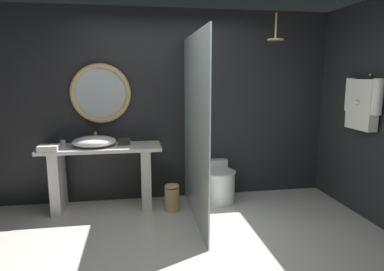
{
  "coord_description": "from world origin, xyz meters",
  "views": [
    {
      "loc": [
        -0.43,
        -2.77,
        1.73
      ],
      "look_at": [
        0.16,
        0.72,
        1.09
      ],
      "focal_mm": 31.51,
      "sensor_mm": 36.0,
      "label": 1
    }
  ],
  "objects": [
    {
      "name": "ground_plane",
      "position": [
        0.0,
        0.0,
        0.0
      ],
      "size": [
        5.76,
        5.76,
        0.0
      ],
      "primitive_type": "plane",
      "color": "silver"
    },
    {
      "name": "rain_shower_head",
      "position": [
        1.37,
        1.47,
        2.2
      ],
      "size": [
        0.21,
        0.21,
        0.34
      ],
      "color": "tan"
    },
    {
      "name": "tissue_box",
      "position": [
        -0.58,
        1.61,
        0.87
      ],
      "size": [
        0.15,
        0.12,
        0.08
      ],
      "primitive_type": "cube",
      "color": "#282D28",
      "rests_on": "vanity_counter"
    },
    {
      "name": "folded_hand_towel",
      "position": [
        -1.47,
        1.39,
        0.87
      ],
      "size": [
        0.23,
        0.19,
        0.07
      ],
      "primitive_type": "cube",
      "rotation": [
        0.0,
        0.0,
        -0.0
      ],
      "color": "silver",
      "rests_on": "vanity_counter"
    },
    {
      "name": "tumbler_cup",
      "position": [
        -1.35,
        1.62,
        0.87
      ],
      "size": [
        0.07,
        0.07,
        0.08
      ],
      "primitive_type": "cylinder",
      "color": "silver",
      "rests_on": "vanity_counter"
    },
    {
      "name": "toilet",
      "position": [
        0.67,
        1.58,
        0.26
      ],
      "size": [
        0.44,
        0.64,
        0.54
      ],
      "color": "white",
      "rests_on": "ground_plane"
    },
    {
      "name": "round_wall_mirror",
      "position": [
        -0.87,
        1.81,
        1.49
      ],
      "size": [
        0.78,
        0.07,
        0.78
      ],
      "color": "tan"
    },
    {
      "name": "vanity_counter",
      "position": [
        -0.87,
        1.56,
        0.51
      ],
      "size": [
        1.51,
        0.54,
        0.83
      ],
      "color": "silver",
      "rests_on": "ground_plane"
    },
    {
      "name": "side_wall_right",
      "position": [
        2.35,
        0.76,
        1.3
      ],
      "size": [
        0.1,
        2.47,
        2.6
      ],
      "primitive_type": "cube",
      "color": "#232326",
      "rests_on": "ground_plane"
    },
    {
      "name": "waste_bin",
      "position": [
        -0.0,
        1.33,
        0.18
      ],
      "size": [
        0.19,
        0.19,
        0.36
      ],
      "color": "tan",
      "rests_on": "ground_plane"
    },
    {
      "name": "vessel_sink",
      "position": [
        -0.95,
        1.54,
        0.9
      ],
      "size": [
        0.55,
        0.45,
        0.16
      ],
      "color": "white",
      "rests_on": "vanity_counter"
    },
    {
      "name": "shower_glass_panel",
      "position": [
        0.25,
        1.05,
        1.1
      ],
      "size": [
        0.02,
        1.59,
        2.19
      ],
      "primitive_type": "cube",
      "color": "silver",
      "rests_on": "ground_plane"
    },
    {
      "name": "back_wall_panel",
      "position": [
        0.0,
        1.9,
        1.3
      ],
      "size": [
        4.8,
        0.1,
        2.6
      ],
      "primitive_type": "cube",
      "color": "#232326",
      "rests_on": "ground_plane"
    },
    {
      "name": "hanging_bathrobe",
      "position": [
        2.21,
        0.81,
        1.41
      ],
      "size": [
        0.2,
        0.6,
        0.66
      ],
      "color": "tan"
    }
  ]
}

